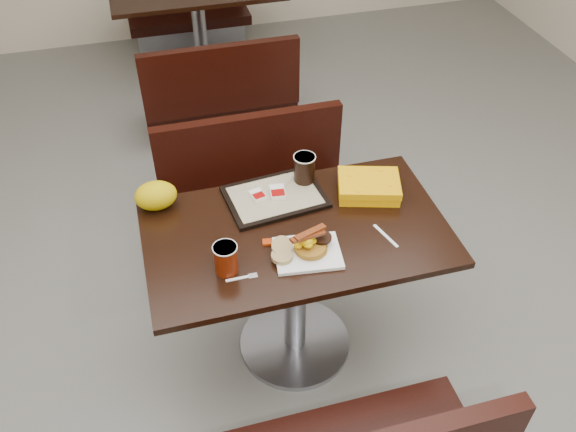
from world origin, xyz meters
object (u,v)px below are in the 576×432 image
object	(u,v)px
pancake_stack	(311,247)
fork	(237,279)
bench_near_n	(259,196)
paper_bag	(156,196)
coffee_cup_near	(226,259)
table_near	(295,292)
hashbrown_sleeve_left	(257,195)
knife	(386,236)
bench_far_s	(218,84)
platter	(308,253)
tray	(275,197)
clamshell	(369,186)
hashbrown_sleeve_right	(277,192)
table_far	(200,36)
coffee_cup_far	(304,168)
bench_far_n	(187,2)

from	to	relation	value
pancake_stack	fork	xyz separation A→B (m)	(-0.30, -0.06, -0.03)
bench_near_n	paper_bag	distance (m)	0.80
coffee_cup_near	fork	world-z (taller)	coffee_cup_near
table_near	fork	distance (m)	0.51
hashbrown_sleeve_left	knife	bearing A→B (deg)	-51.95
hashbrown_sleeve_left	paper_bag	world-z (taller)	paper_bag
bench_far_s	platter	size ratio (longest dim) A/B	4.01
bench_far_s	fork	bearing A→B (deg)	-97.59
pancake_stack	coffee_cup_near	world-z (taller)	coffee_cup_near
table_near	bench_far_s	bearing A→B (deg)	90.00
tray	clamshell	xyz separation A→B (m)	(0.39, -0.07, 0.03)
bench_far_s	hashbrown_sleeve_right	distance (m)	1.74
bench_near_n	table_far	bearing A→B (deg)	90.00
hashbrown_sleeve_right	coffee_cup_far	bearing A→B (deg)	31.48
coffee_cup_near	hashbrown_sleeve_right	distance (m)	0.45
table_far	clamshell	bearing A→B (deg)	-81.73
knife	hashbrown_sleeve_left	size ratio (longest dim) A/B	2.10
hashbrown_sleeve_right	fork	bearing A→B (deg)	-116.34
bench_near_n	clamshell	xyz separation A→B (m)	(0.36, -0.56, 0.42)
bench_near_n	coffee_cup_near	world-z (taller)	coffee_cup_near
fork	hashbrown_sleeve_left	world-z (taller)	hashbrown_sleeve_left
table_far	bench_far_n	xyz separation A→B (m)	(0.00, 0.70, -0.02)
bench_near_n	table_far	xyz separation A→B (m)	(0.00, 1.90, 0.02)
table_far	hashbrown_sleeve_left	world-z (taller)	hashbrown_sleeve_left
clamshell	pancake_stack	bearing A→B (deg)	-124.23
tray	hashbrown_sleeve_right	distance (m)	0.02
bench_near_n	pancake_stack	distance (m)	0.93
bench_far_n	coffee_cup_far	distance (m)	3.06
table_near	bench_far_n	distance (m)	3.30
platter	coffee_cup_near	bearing A→B (deg)	-173.01
table_near	coffee_cup_far	bearing A→B (deg)	67.62
table_far	tray	xyz separation A→B (m)	(-0.03, -2.39, 0.38)
tray	coffee_cup_far	distance (m)	0.18
table_near	bench_near_n	size ratio (longest dim) A/B	1.20
bench_far_n	coffee_cup_far	size ratio (longest dim) A/B	8.16
bench_far_s	table_near	bearing A→B (deg)	-90.00
clamshell	tray	bearing A→B (deg)	-172.91
table_near	coffee_cup_far	size ratio (longest dim) A/B	9.79
hashbrown_sleeve_right	bench_near_n	bearing A→B (deg)	93.53
pancake_stack	tray	size ratio (longest dim) A/B	0.32
knife	clamshell	world-z (taller)	clamshell
table_near	bench_far_n	bearing A→B (deg)	90.00
knife	coffee_cup_near	bearing A→B (deg)	-104.96
bench_near_n	coffee_cup_far	xyz separation A→B (m)	(0.11, -0.42, 0.47)
knife	table_far	bearing A→B (deg)	170.55
platter	hashbrown_sleeve_right	world-z (taller)	hashbrown_sleeve_right
pancake_stack	platter	bearing A→B (deg)	-146.37
clamshell	paper_bag	world-z (taller)	paper_bag
knife	hashbrown_sleeve_left	xyz separation A→B (m)	(-0.44, 0.34, 0.03)
coffee_cup_far	platter	bearing A→B (deg)	-104.59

